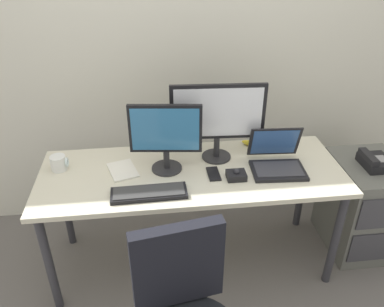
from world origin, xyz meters
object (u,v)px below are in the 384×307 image
Objects in this scene: cell_phone at (213,174)px; banana at (256,144)px; monitor_main at (218,116)px; coffee_mug at (59,163)px; laptop at (277,160)px; keyboard at (149,193)px; paper_notepad at (123,170)px; file_cabinet at (362,205)px; monitor_side at (165,134)px; trackball_mouse at (236,175)px; desk_phone at (375,162)px.

cell_phone is 0.75× the size of banana.
monitor_main is 0.34m from cell_phone.
laptop is at bearing -5.68° from coffee_mug.
paper_notepad is (-0.15, 0.25, -0.01)m from keyboard.
monitor_main reaches higher than file_cabinet.
monitor_side is 0.36m from cell_phone.
laptop reaches higher than paper_notepad.
coffee_mug is 0.91m from cell_phone.
trackball_mouse reaches higher than banana.
keyboard is 0.79m from laptop.
trackball_mouse is (0.50, 0.10, 0.01)m from keyboard.
desk_phone is at bearing 3.03° from cell_phone.
monitor_side is at bearing 159.50° from trackball_mouse.
monitor_side reaches higher than trackball_mouse.
monitor_main is (-1.00, 0.11, 0.32)m from desk_phone.
desk_phone is at bearing -116.78° from file_cabinet.
cell_phone is at bearing -174.96° from file_cabinet.
desk_phone is 0.61× the size of laptop.
keyboard is at bearing -170.84° from desk_phone.
banana is at bearing 5.89° from coffee_mug.
cell_phone is at bearing -175.82° from desk_phone.
laptop is 0.28m from trackball_mouse.
monitor_side reaches higher than file_cabinet.
desk_phone is at bearing 8.02° from trackball_mouse.
banana is (0.28, 0.10, -0.27)m from monitor_main.
banana is (0.20, 0.34, -0.00)m from trackball_mouse.
keyboard reaches higher than paper_notepad.
coffee_mug reaches higher than desk_phone.
monitor_side is 0.66m from banana.
laptop reaches higher than desk_phone.
keyboard is (-1.43, -0.23, 0.05)m from desk_phone.
file_cabinet is at bearing -2.02° from coffee_mug.
file_cabinet is at bearing 9.74° from keyboard.
trackball_mouse is at bearing -171.07° from file_cabinet.
trackball_mouse is at bearing -11.95° from coffee_mug.
laptop is 0.26m from banana.
laptop is at bearing -24.56° from monitor_main.
monitor_main is 0.61m from keyboard.
monitor_side is (-1.32, 0.01, 0.27)m from desk_phone.
laptop is at bearing -176.38° from desk_phone.
trackball_mouse is at bearing -120.79° from banana.
file_cabinet is 1.47m from monitor_side.
monitor_side is 0.47m from trackball_mouse.
banana is (-0.72, 0.21, 0.06)m from desk_phone.
laptop is 1.57× the size of paper_notepad.
banana is (0.59, 0.20, -0.22)m from monitor_side.
cell_phone is (0.53, -0.10, -0.00)m from paper_notepad.
cell_phone is at bearing -10.65° from paper_notepad.
file_cabinet is 3.16× the size of paper_notepad.
trackball_mouse reaches higher than keyboard.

